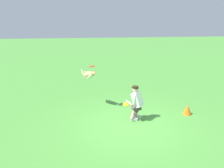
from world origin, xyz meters
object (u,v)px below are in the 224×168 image
training_cone (187,110)px  person (136,102)px  dog (89,75)px  frisbee_flying (92,66)px  frisbee_held (126,104)px

training_cone → person: bearing=6.3°
dog → frisbee_flying: frisbee_flying is taller
dog → frisbee_held: (-1.31, 1.49, -0.77)m
dog → frisbee_flying: size_ratio=3.47×
dog → frisbee_held: 2.13m
frisbee_flying → person: bearing=140.3°
dog → training_cone: size_ratio=2.18×
dog → training_cone: (-3.79, 1.29, -1.19)m
frisbee_held → frisbee_flying: bearing=-47.2°
dog → person: bearing=10.1°
training_cone → frisbee_held: bearing=4.7°
person → dog: 2.38m
person → training_cone: 2.17m
dog → frisbee_flying: 0.46m
training_cone → dog: bearing=-18.8°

